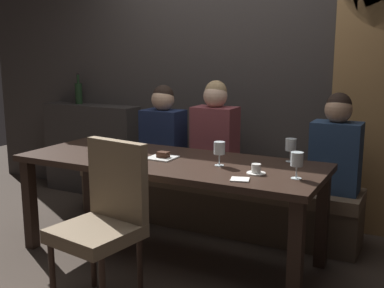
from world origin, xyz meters
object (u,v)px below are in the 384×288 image
object	(u,v)px
diner_redhead	(163,131)
wine_glass_center_back	(297,161)
banquette_bench	(210,201)
dessert_plate	(162,157)
wine_bottle_dark_red	(79,93)
espresso_cup	(256,170)
diner_far_end	(336,146)
wine_glass_far_left	(219,149)
diner_bearded	(215,132)
chair_near_side	(105,213)
wine_glass_far_right	(291,146)
dining_table	(169,171)

from	to	relation	value
diner_redhead	wine_glass_center_back	size ratio (longest dim) A/B	4.66
banquette_bench	dessert_plate	distance (m)	0.88
wine_bottle_dark_red	dessert_plate	size ratio (longest dim) A/B	1.72
banquette_bench	espresso_cup	bearing A→B (deg)	-49.04
diner_far_end	dessert_plate	world-z (taller)	diner_far_end
wine_glass_far_left	dessert_plate	world-z (taller)	wine_glass_far_left
diner_bearded	espresso_cup	distance (m)	1.03
diner_bearded	wine_glass_far_left	bearing A→B (deg)	-63.29
banquette_bench	chair_near_side	world-z (taller)	chair_near_side
wine_bottle_dark_red	wine_glass_center_back	bearing A→B (deg)	-23.25
diner_bearded	wine_glass_far_right	size ratio (longest dim) A/B	4.98
dining_table	espresso_cup	world-z (taller)	espresso_cup
diner_bearded	banquette_bench	bearing A→B (deg)	175.26
diner_redhead	dessert_plate	size ratio (longest dim) A/B	4.02
diner_redhead	wine_glass_center_back	bearing A→B (deg)	-28.93
wine_glass_center_back	wine_glass_far_right	xyz separation A→B (m)	(-0.16, 0.42, 0.00)
diner_redhead	wine_glass_far_right	world-z (taller)	diner_redhead
espresso_cup	dessert_plate	xyz separation A→B (m)	(-0.75, 0.10, -0.01)
wine_bottle_dark_red	dining_table	bearing A→B (deg)	-31.43
dining_table	diner_redhead	world-z (taller)	diner_redhead
wine_glass_center_back	dessert_plate	distance (m)	1.01
wine_bottle_dark_red	diner_far_end	bearing A→B (deg)	-6.82
wine_bottle_dark_red	espresso_cup	size ratio (longest dim) A/B	2.72
wine_glass_far_left	diner_far_end	bearing A→B (deg)	48.98
diner_far_end	dessert_plate	distance (m)	1.30
chair_near_side	wine_glass_center_back	distance (m)	1.19
wine_glass_far_right	chair_near_side	bearing A→B (deg)	-127.60
diner_redhead	wine_glass_far_left	xyz separation A→B (m)	(0.85, -0.68, 0.05)
dining_table	wine_bottle_dark_red	size ratio (longest dim) A/B	6.75
wine_glass_far_right	espresso_cup	distance (m)	0.45
dining_table	chair_near_side	xyz separation A→B (m)	(-0.02, -0.72, -0.09)
diner_redhead	wine_glass_far_left	bearing A→B (deg)	-38.87
banquette_bench	wine_bottle_dark_red	xyz separation A→B (m)	(-1.72, 0.35, 0.84)
diner_bearded	dessert_plate	size ratio (longest dim) A/B	4.29
wine_glass_far_right	wine_glass_center_back	bearing A→B (deg)	-69.81
banquette_bench	diner_bearded	distance (m)	0.61
dining_table	diner_bearded	xyz separation A→B (m)	(0.04, 0.70, 0.18)
banquette_bench	wine_glass_center_back	xyz separation A→B (m)	(0.95, -0.80, 0.62)
diner_bearded	wine_bottle_dark_red	size ratio (longest dim) A/B	2.50
dining_table	wine_bottle_dark_red	xyz separation A→B (m)	(-1.72, 1.05, 0.42)
banquette_bench	wine_glass_center_back	distance (m)	1.39
diner_bearded	dessert_plate	distance (m)	0.71
wine_glass_far_right	diner_far_end	bearing A→B (deg)	58.81
diner_redhead	banquette_bench	bearing A→B (deg)	2.87
dining_table	chair_near_side	bearing A→B (deg)	-91.21
dining_table	wine_glass_far_left	world-z (taller)	wine_glass_far_left
diner_redhead	diner_far_end	bearing A→B (deg)	1.67
diner_bearded	dining_table	bearing A→B (deg)	-93.66
wine_bottle_dark_red	espresso_cup	bearing A→B (deg)	-25.47
diner_bearded	wine_bottle_dark_red	world-z (taller)	wine_bottle_dark_red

